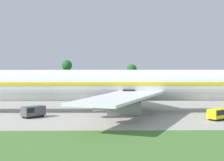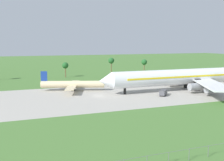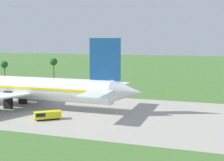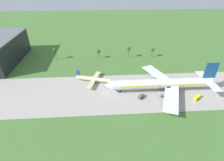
% 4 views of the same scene
% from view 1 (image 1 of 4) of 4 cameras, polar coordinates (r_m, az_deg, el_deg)
% --- Properties ---
extents(jet_airliner, '(79.32, 58.10, 19.87)m').
position_cam_1_polar(jet_airliner, '(84.36, 1.20, -0.71)').
color(jet_airliner, white).
rests_on(jet_airliner, ground_plane).
extents(baggage_tug, '(4.57, 4.60, 2.17)m').
position_cam_1_polar(baggage_tug, '(78.42, -11.12, -4.30)').
color(baggage_tug, black).
rests_on(baggage_tug, ground_plane).
extents(fuel_truck, '(6.31, 5.48, 2.09)m').
position_cam_1_polar(fuel_truck, '(77.02, 15.10, -4.51)').
color(fuel_truck, black).
rests_on(fuel_truck, ground_plane).
extents(palm_tree_row, '(92.47, 3.60, 11.14)m').
position_cam_1_polar(palm_tree_row, '(142.50, -13.65, 1.69)').
color(palm_tree_row, brown).
rests_on(palm_tree_row, ground_plane).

